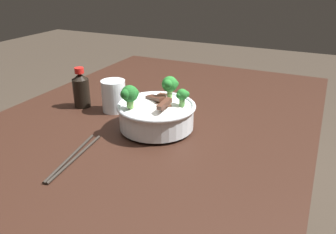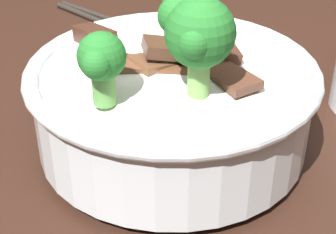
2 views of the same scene
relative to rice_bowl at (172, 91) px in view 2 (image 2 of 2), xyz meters
name	(u,v)px [view 2 (image 2 of 2)]	position (x,y,z in m)	size (l,w,h in m)	color
rice_bowl	(172,91)	(0.00, 0.00, 0.00)	(0.22, 0.22, 0.14)	silver
chopsticks_pair	(121,27)	(0.23, -0.11, -0.05)	(0.23, 0.06, 0.01)	#28231E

